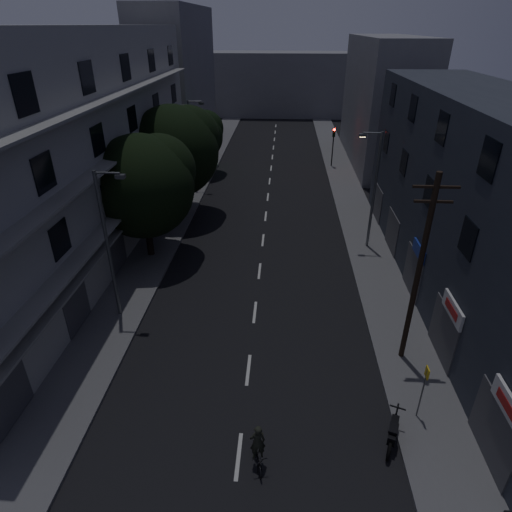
# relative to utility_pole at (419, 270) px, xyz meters

# --- Properties ---
(ground) EXTENTS (160.00, 160.00, 0.00)m
(ground) POSITION_rel_utility_pole_xyz_m (-7.21, 17.20, -4.87)
(ground) COLOR black
(ground) RESTS_ON ground
(sidewalk_left) EXTENTS (3.00, 90.00, 0.15)m
(sidewalk_left) POSITION_rel_utility_pole_xyz_m (-14.71, 17.20, -4.79)
(sidewalk_left) COLOR #565659
(sidewalk_left) RESTS_ON ground
(sidewalk_right) EXTENTS (3.00, 90.00, 0.15)m
(sidewalk_right) POSITION_rel_utility_pole_xyz_m (0.29, 17.20, -4.79)
(sidewalk_right) COLOR #565659
(sidewalk_right) RESTS_ON ground
(lane_markings) EXTENTS (0.15, 60.50, 0.01)m
(lane_markings) POSITION_rel_utility_pole_xyz_m (-7.21, 23.45, -4.86)
(lane_markings) COLOR beige
(lane_markings) RESTS_ON ground
(building_left) EXTENTS (7.00, 36.00, 14.00)m
(building_left) POSITION_rel_utility_pole_xyz_m (-19.19, 10.20, 2.13)
(building_left) COLOR #A5A6A1
(building_left) RESTS_ON ground
(building_right) EXTENTS (6.19, 28.00, 11.00)m
(building_right) POSITION_rel_utility_pole_xyz_m (4.78, 6.20, 0.63)
(building_right) COLOR #2A2F39
(building_right) RESTS_ON ground
(building_far_left) EXTENTS (6.00, 20.00, 16.00)m
(building_far_left) POSITION_rel_utility_pole_xyz_m (-19.21, 40.20, 3.13)
(building_far_left) COLOR slate
(building_far_left) RESTS_ON ground
(building_far_right) EXTENTS (6.00, 20.00, 13.00)m
(building_far_right) POSITION_rel_utility_pole_xyz_m (4.79, 34.20, 1.63)
(building_far_right) COLOR slate
(building_far_right) RESTS_ON ground
(building_far_end) EXTENTS (24.00, 8.00, 10.00)m
(building_far_end) POSITION_rel_utility_pole_xyz_m (-7.21, 62.20, 0.13)
(building_far_end) COLOR slate
(building_far_end) RESTS_ON ground
(tree_near) EXTENTS (6.59, 6.59, 8.13)m
(tree_near) POSITION_rel_utility_pole_xyz_m (-14.68, 9.35, 0.37)
(tree_near) COLOR black
(tree_near) RESTS_ON sidewalk_left
(tree_mid) EXTENTS (7.06, 7.06, 8.69)m
(tree_mid) POSITION_rel_utility_pole_xyz_m (-14.36, 16.60, 0.72)
(tree_mid) COLOR black
(tree_mid) RESTS_ON sidewalk_left
(tree_far) EXTENTS (5.20, 5.20, 6.43)m
(tree_far) POSITION_rel_utility_pole_xyz_m (-14.66, 27.72, -0.69)
(tree_far) COLOR black
(tree_far) RESTS_ON sidewalk_left
(traffic_signal_far_right) EXTENTS (0.28, 0.37, 4.10)m
(traffic_signal_far_right) POSITION_rel_utility_pole_xyz_m (-0.53, 30.99, -1.77)
(traffic_signal_far_right) COLOR black
(traffic_signal_far_right) RESTS_ON sidewalk_right
(traffic_signal_far_left) EXTENTS (0.28, 0.37, 4.10)m
(traffic_signal_far_left) POSITION_rel_utility_pole_xyz_m (-13.54, 31.13, -1.77)
(traffic_signal_far_left) COLOR black
(traffic_signal_far_left) RESTS_ON sidewalk_left
(street_lamp_left_near) EXTENTS (1.51, 0.25, 8.00)m
(street_lamp_left_near) POSITION_rel_utility_pole_xyz_m (-14.42, 2.45, -0.27)
(street_lamp_left_near) COLOR #5A5E62
(street_lamp_left_near) RESTS_ON sidewalk_left
(street_lamp_right) EXTENTS (1.51, 0.25, 8.00)m
(street_lamp_right) POSITION_rel_utility_pole_xyz_m (0.13, 11.53, -0.27)
(street_lamp_right) COLOR slate
(street_lamp_right) RESTS_ON sidewalk_right
(street_lamp_left_far) EXTENTS (1.51, 0.25, 8.00)m
(street_lamp_left_far) POSITION_rel_utility_pole_xyz_m (-14.35, 23.10, -0.27)
(street_lamp_left_far) COLOR #57595F
(street_lamp_left_far) RESTS_ON sidewalk_left
(utility_pole) EXTENTS (1.80, 0.24, 9.00)m
(utility_pole) POSITION_rel_utility_pole_xyz_m (0.00, 0.00, 0.00)
(utility_pole) COLOR black
(utility_pole) RESTS_ON sidewalk_right
(bus_stop_sign) EXTENTS (0.06, 0.35, 2.52)m
(bus_stop_sign) POSITION_rel_utility_pole_xyz_m (-0.22, -3.59, -2.98)
(bus_stop_sign) COLOR #595B60
(bus_stop_sign) RESTS_ON sidewalk_right
(motorcycle) EXTENTS (0.95, 2.00, 1.34)m
(motorcycle) POSITION_rel_utility_pole_xyz_m (-1.48, -4.83, -4.34)
(motorcycle) COLOR black
(motorcycle) RESTS_ON ground
(cyclist) EXTENTS (0.89, 1.62, 1.94)m
(cyclist) POSITION_rel_utility_pole_xyz_m (-6.49, -6.05, -4.21)
(cyclist) COLOR black
(cyclist) RESTS_ON ground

